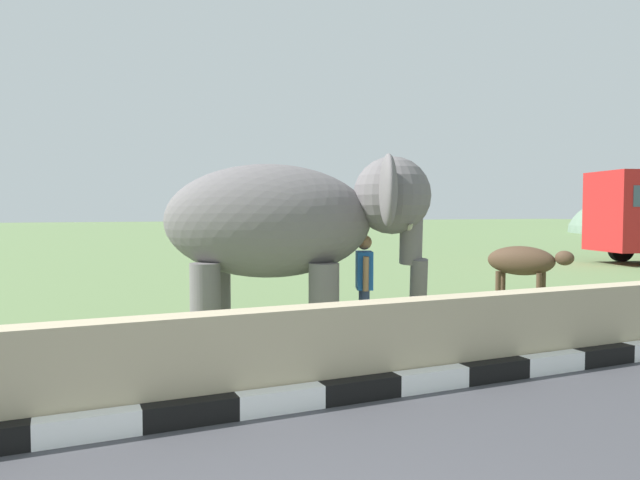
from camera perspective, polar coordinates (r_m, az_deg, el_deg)
name	(u,v)px	position (r m, az deg, el deg)	size (l,w,h in m)	color
striped_curb	(141,420)	(5.86, -16.85, -16.26)	(16.20, 0.20, 0.24)	white
barrier_parapet	(356,348)	(6.71, 3.46, -10.31)	(28.00, 0.36, 1.00)	tan
elephant	(292,224)	(8.87, -2.75, 1.60)	(4.03, 3.24, 2.83)	#635F61
person_handler	(364,282)	(9.15, 4.28, -4.06)	(0.38, 0.62, 1.66)	navy
cow_near	(523,262)	(14.08, 18.95, -2.01)	(1.37, 1.82, 1.23)	#473323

